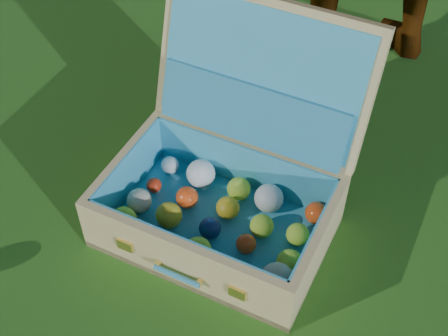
{
  "coord_description": "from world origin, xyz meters",
  "views": [
    {
      "loc": [
        0.31,
        -0.79,
        1.27
      ],
      "look_at": [
        0.04,
        0.21,
        0.16
      ],
      "focal_mm": 50.0,
      "sensor_mm": 36.0,
      "label": 1
    }
  ],
  "objects": [
    {
      "name": "ground",
      "position": [
        0.0,
        0.0,
        0.0
      ],
      "size": [
        60.0,
        60.0,
        0.0
      ],
      "primitive_type": "plane",
      "color": "#215114",
      "rests_on": "ground"
    },
    {
      "name": "suitcase",
      "position": [
        0.05,
        0.22,
        0.14
      ],
      "size": [
        0.63,
        0.61,
        0.51
      ],
      "rotation": [
        0.0,
        0.0,
        -0.19
      ],
      "color": "#D5B872",
      "rests_on": "ground"
    }
  ]
}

